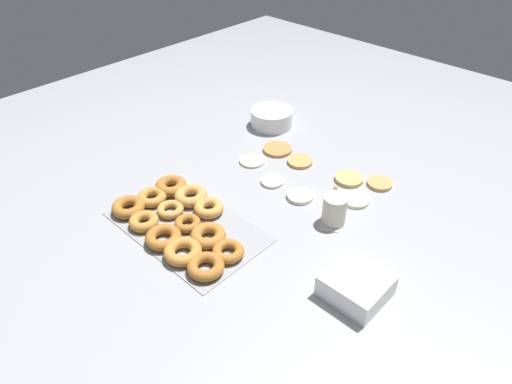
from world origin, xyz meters
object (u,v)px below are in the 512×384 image
Objects in this scene: pancake_3 at (301,195)px; pancake_4 at (300,161)px; pancake_0 at (380,183)px; pancake_2 at (277,149)px; pancake_7 at (271,182)px; pancake_1 at (356,200)px; pancake_5 at (349,179)px; pancake_6 at (252,161)px; donut_tray at (180,221)px; batter_bowl at (272,118)px; container_stack at (356,285)px; paper_cup at (334,210)px; spatula at (331,215)px.

pancake_3 reaches higher than pancake_4.
pancake_3 is at bearing -122.63° from pancake_0.
pancake_7 is (0.13, -0.18, -0.00)m from pancake_2.
pancake_3 is at bearing -143.56° from pancake_1.
pancake_3 is at bearing 3.45° from pancake_7.
pancake_5 reaches higher than pancake_6.
donut_tray is 2.80× the size of batter_bowl.
pancake_3 is 0.44m from container_stack.
container_stack is 1.61× the size of paper_cup.
paper_cup is (0.43, -0.07, 0.04)m from pancake_6.
pancake_7 is 0.37m from donut_tray.
pancake_3 is 0.16m from paper_cup.
pancake_1 is 0.91× the size of pancake_5.
pancake_5 is 1.05× the size of pancake_6.
pancake_1 is 0.43m from pancake_6.
pancake_4 is at bearing -3.82° from pancake_2.
paper_cup reaches higher than pancake_7.
donut_tray is at bearing -165.35° from container_stack.
pancake_0 is 0.57m from batter_bowl.
pancake_0 is 0.48m from pancake_6.
pancake_2 is at bearing 176.18° from pancake_4.
pancake_4 is at bearing 146.53° from paper_cup.
pancake_4 is 0.42× the size of spatula.
paper_cup reaches higher than batter_bowl.
pancake_0 and pancake_2 have the same top height.
pancake_6 is (-0.34, -0.15, -0.00)m from pancake_5.
pancake_3 is (-0.16, -0.25, 0.00)m from pancake_0.
pancake_4 is 0.19× the size of donut_tray.
pancake_0 is 0.91× the size of pancake_6.
pancake_7 is 0.37× the size of spatula.
pancake_2 is at bearing 97.87° from donut_tray.
pancake_0 and pancake_1 have the same top height.
pancake_4 is at bearing -164.25° from pancake_0.
pancake_1 is at bearing 23.06° from pancake_7.
pancake_4 is 0.53× the size of batter_bowl.
pancake_1 is 0.30m from pancake_7.
pancake_1 is at bearing 123.17° from container_stack.
spatula is (0.55, -0.32, -0.03)m from batter_bowl.
pancake_2 is at bearing 125.61° from pancake_7.
pancake_6 is 0.30m from batter_bowl.
paper_cup reaches higher than container_stack.
pancake_7 is 0.26m from spatula.
pancake_6 is 0.44m from paper_cup.
pancake_5 is (-0.10, -0.05, 0.00)m from pancake_0.
container_stack is at bearing -31.95° from pancake_3.
pancake_7 is at bearing -156.94° from pancake_1.
container_stack is (0.31, -0.43, 0.03)m from pancake_5.
spatula is at bearing -32.47° from pancake_4.
pancake_2 is at bearing -169.74° from pancake_0.
pancake_0 is at bearing 10.26° from pancake_2.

